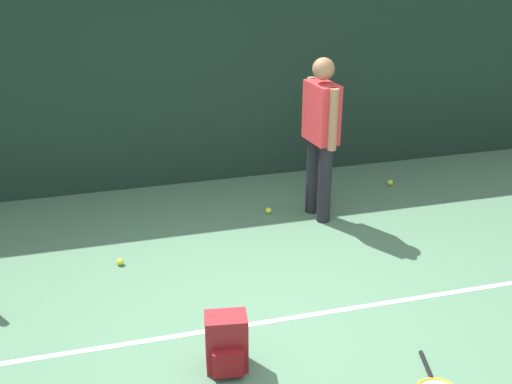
% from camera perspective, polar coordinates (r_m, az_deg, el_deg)
% --- Properties ---
extents(ground_plane, '(12.00, 12.00, 0.00)m').
position_cam_1_polar(ground_plane, '(5.40, 1.10, -11.43)').
color(ground_plane, '#4C7556').
extents(back_fence, '(10.00, 0.10, 2.20)m').
position_cam_1_polar(back_fence, '(7.58, -5.08, 8.72)').
color(back_fence, '#192D23').
rests_on(back_fence, ground).
extents(court_line, '(9.00, 0.05, 0.00)m').
position_cam_1_polar(court_line, '(5.44, 0.95, -11.09)').
color(court_line, white).
rests_on(court_line, ground).
extents(tennis_player, '(0.29, 0.52, 1.70)m').
position_cam_1_polar(tennis_player, '(6.71, 5.60, 5.34)').
color(tennis_player, black).
rests_on(tennis_player, ground).
extents(backpack, '(0.32, 0.31, 0.44)m').
position_cam_1_polar(backpack, '(4.87, -2.55, -12.93)').
color(backpack, maroon).
rests_on(backpack, ground).
extents(tennis_ball_by_fence, '(0.07, 0.07, 0.07)m').
position_cam_1_polar(tennis_ball_by_fence, '(6.29, -11.62, -5.90)').
color(tennis_ball_by_fence, '#CCE033').
rests_on(tennis_ball_by_fence, ground).
extents(tennis_ball_mid_court, '(0.07, 0.07, 0.07)m').
position_cam_1_polar(tennis_ball_mid_court, '(7.92, 11.48, 0.80)').
color(tennis_ball_mid_court, '#CCE033').
rests_on(tennis_ball_mid_court, ground).
extents(tennis_ball_far_left, '(0.07, 0.07, 0.07)m').
position_cam_1_polar(tennis_ball_far_left, '(7.10, 1.09, -1.61)').
color(tennis_ball_far_left, '#CCE033').
rests_on(tennis_ball_far_left, ground).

